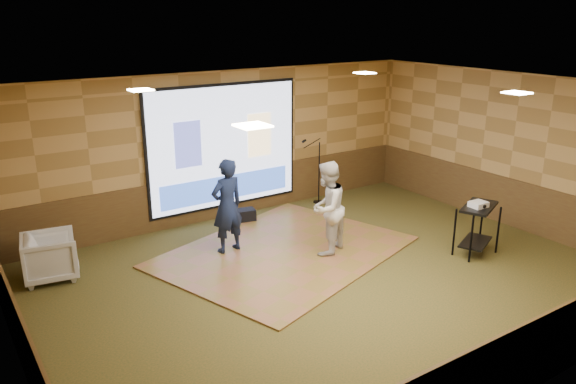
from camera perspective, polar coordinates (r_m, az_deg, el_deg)
ground at (r=9.13m, az=4.03°, el=-8.76°), size 9.00×9.00×0.00m
room_shell at (r=8.40m, az=4.33°, el=4.12°), size 9.04×7.04×3.02m
wainscot_back at (r=11.68m, az=-6.39°, el=-0.25°), size 9.00×0.04×0.95m
wainscot_front at (r=6.86m, az=22.82°, el=-15.42°), size 9.00×0.04×0.95m
wainscot_left at (r=7.38m, az=-25.50°, el=-13.32°), size 0.04×7.00×0.95m
wainscot_right at (r=12.04m, az=21.23°, el=-0.83°), size 0.04×7.00×0.95m
projector_screen at (r=11.37m, az=-6.46°, el=4.49°), size 3.32×0.06×2.52m
downlight_nw at (r=8.77m, az=-14.74°, el=9.99°), size 0.32×0.32×0.02m
downlight_ne at (r=11.01m, az=7.80°, el=11.90°), size 0.32×0.32×0.02m
downlight_sw at (r=5.79m, az=-3.62°, el=6.74°), size 0.32×0.32×0.02m
downlight_se at (r=8.83m, az=22.23°, el=9.32°), size 0.32×0.32×0.02m
dance_floor at (r=10.03m, az=-0.36°, el=-6.07°), size 4.92×4.28×0.03m
player_left at (r=9.79m, az=-6.21°, el=-1.41°), size 0.65×0.47×1.68m
player_right at (r=9.69m, az=3.96°, el=-1.65°), size 1.00×0.92×1.65m
av_table at (r=10.29m, az=18.70°, el=-2.80°), size 0.86×0.45×0.90m
projector at (r=10.10m, az=18.77°, el=-1.20°), size 0.29×0.24×0.09m
mic_stand at (r=12.44m, az=2.95°, el=1.06°), size 0.59×0.24×1.50m
banquet_chair at (r=9.74m, az=-23.00°, el=-6.06°), size 0.93×0.91×0.74m
duffel_bag at (r=11.46m, az=-4.41°, el=-2.39°), size 0.46×0.35×0.26m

